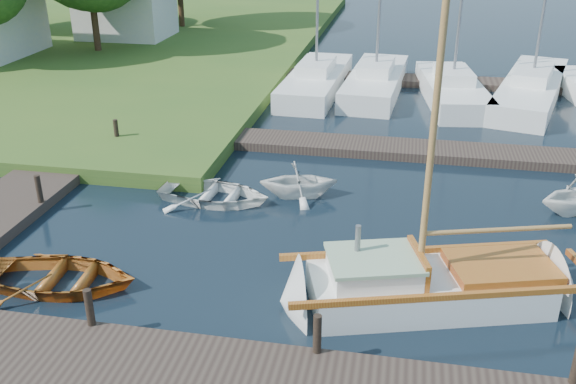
% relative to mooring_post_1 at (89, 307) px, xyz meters
% --- Properties ---
extents(ground, '(160.00, 160.00, 0.00)m').
position_rel_mooring_post_1_xyz_m(ground, '(3.00, 5.00, -0.70)').
color(ground, black).
rests_on(ground, ground).
extents(near_dock, '(18.00, 2.20, 0.30)m').
position_rel_mooring_post_1_xyz_m(near_dock, '(3.00, -1.00, -0.55)').
color(near_dock, '#322620').
rests_on(near_dock, ground).
extents(left_dock, '(2.20, 18.00, 0.30)m').
position_rel_mooring_post_1_xyz_m(left_dock, '(-5.00, 7.00, -0.55)').
color(left_dock, '#322620').
rests_on(left_dock, ground).
extents(far_dock, '(14.00, 1.60, 0.30)m').
position_rel_mooring_post_1_xyz_m(far_dock, '(5.00, 11.50, -0.55)').
color(far_dock, '#322620').
rests_on(far_dock, ground).
extents(pontoon, '(30.00, 1.60, 0.30)m').
position_rel_mooring_post_1_xyz_m(pontoon, '(13.00, 21.00, -0.55)').
color(pontoon, '#322620').
rests_on(pontoon, ground).
extents(mooring_post_1, '(0.16, 0.16, 0.80)m').
position_rel_mooring_post_1_xyz_m(mooring_post_1, '(0.00, 0.00, 0.00)').
color(mooring_post_1, black).
rests_on(mooring_post_1, near_dock).
extents(mooring_post_2, '(0.16, 0.16, 0.80)m').
position_rel_mooring_post_1_xyz_m(mooring_post_2, '(4.50, 0.00, 0.00)').
color(mooring_post_2, black).
rests_on(mooring_post_2, near_dock).
extents(mooring_post_4, '(0.16, 0.16, 0.80)m').
position_rel_mooring_post_1_xyz_m(mooring_post_4, '(-4.00, 5.00, 0.00)').
color(mooring_post_4, black).
rests_on(mooring_post_4, left_dock).
extents(mooring_post_5, '(0.16, 0.16, 0.80)m').
position_rel_mooring_post_1_xyz_m(mooring_post_5, '(-4.00, 10.00, 0.00)').
color(mooring_post_5, black).
rests_on(mooring_post_5, left_dock).
extents(sailboat, '(7.41, 3.93, 9.83)m').
position_rel_mooring_post_1_xyz_m(sailboat, '(6.68, 2.55, -0.36)').
color(sailboat, white).
rests_on(sailboat, ground).
extents(dinghy, '(3.65, 2.72, 0.72)m').
position_rel_mooring_post_1_xyz_m(dinghy, '(-1.56, 1.57, -0.34)').
color(dinghy, '#8D3412').
rests_on(dinghy, ground).
extents(tender_a, '(3.42, 2.57, 0.67)m').
position_rel_mooring_post_1_xyz_m(tender_a, '(0.54, 6.57, -0.36)').
color(tender_a, white).
rests_on(tender_a, ground).
extents(tender_b, '(2.63, 2.40, 1.19)m').
position_rel_mooring_post_1_xyz_m(tender_b, '(2.87, 7.35, -0.11)').
color(tender_b, white).
rests_on(tender_b, ground).
extents(marina_boat_0, '(2.51, 8.07, 11.27)m').
position_rel_mooring_post_1_xyz_m(marina_boat_0, '(1.66, 18.82, -0.13)').
color(marina_boat_0, white).
rests_on(marina_boat_0, ground).
extents(marina_boat_1, '(2.72, 7.97, 10.66)m').
position_rel_mooring_post_1_xyz_m(marina_boat_1, '(4.33, 19.18, -0.13)').
color(marina_boat_1, white).
rests_on(marina_boat_1, ground).
extents(marina_boat_2, '(3.18, 7.44, 10.42)m').
position_rel_mooring_post_1_xyz_m(marina_boat_2, '(7.68, 18.39, -0.13)').
color(marina_boat_2, white).
rests_on(marina_boat_2, ground).
extents(marina_boat_3, '(4.64, 9.91, 13.15)m').
position_rel_mooring_post_1_xyz_m(marina_boat_3, '(11.08, 19.26, -0.12)').
color(marina_boat_3, white).
rests_on(marina_boat_3, ground).
extents(house_c, '(5.25, 4.00, 5.28)m').
position_rel_mooring_post_1_xyz_m(house_c, '(-11.00, 27.00, 1.88)').
color(house_c, white).
rests_on(house_c, shore).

